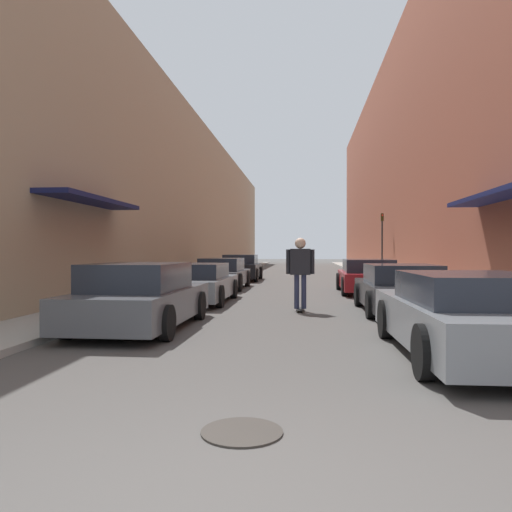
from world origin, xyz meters
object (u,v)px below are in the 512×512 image
Objects in this scene: parked_car_left_3 at (241,268)px; parked_car_right_1 at (400,289)px; parked_car_right_2 at (367,277)px; traffic_light at (382,237)px; parked_car_left_1 at (196,283)px; parked_car_left_2 at (223,274)px; parked_car_right_0 at (468,315)px; parked_car_left_0 at (140,297)px; skateboarder at (300,266)px; manhole_cover at (242,432)px.

parked_car_left_3 is 1.01× the size of parked_car_right_1.
parked_car_right_2 is 1.22× the size of traffic_light.
parked_car_left_1 is at bearing -116.46° from traffic_light.
parked_car_right_0 is (5.65, -12.44, 0.00)m from parked_car_left_2.
parked_car_left_1 is 1.19× the size of traffic_light.
parked_car_left_1 is at bearing -144.84° from parked_car_right_2.
traffic_light is at bearing 78.87° from parked_car_right_2.
parked_car_left_0 is at bearing -90.22° from parked_car_left_1.
skateboarder is 0.51× the size of traffic_light.
skateboarder reaches higher than parked_car_left_3.
parked_car_right_1 is at bearing -18.48° from parked_car_left_1.
skateboarder reaches higher than parked_car_left_2.
manhole_cover is at bearing -92.87° from skateboarder.
parked_car_left_0 is 16.01m from parked_car_left_3.
skateboarder is (3.19, -7.23, 0.55)m from parked_car_left_2.
manhole_cover is at bearing -101.15° from traffic_light.
parked_car_left_3 is at bearing 97.26° from manhole_cover.
parked_car_right_0 reaches higher than parked_car_left_1.
parked_car_left_0 is 6.25× the size of manhole_cover.
parked_car_left_3 is (0.03, 5.69, 0.04)m from parked_car_left_2.
parked_car_right_2 is at bearing 90.37° from parked_car_right_0.
parked_car_left_3 is 9.04m from parked_car_right_2.
parked_car_right_1 is at bearing 89.77° from parked_car_right_0.
skateboarder is (3.13, 3.09, 0.53)m from parked_car_left_0.
traffic_light reaches higher than parked_car_right_0.
parked_car_left_3 is 2.25× the size of skateboarder.
parked_car_left_3 is 13.31m from skateboarder.
manhole_cover is at bearing -63.44° from parked_car_left_0.
parked_car_left_1 is at bearing 161.52° from parked_car_right_1.
traffic_light is at bearing 31.05° from parked_car_left_3.
parked_car_right_1 is 9.04m from manhole_cover.
parked_car_left_3 reaches higher than parked_car_right_0.
parked_car_right_2 is 14.58m from manhole_cover.
manhole_cover is (-2.89, -3.29, -0.60)m from parked_car_right_0.
parked_car_left_1 is 1.03× the size of parked_car_left_3.
parked_car_left_3 is at bearing 89.69° from parked_car_left_2.
parked_car_right_0 reaches higher than manhole_cover.
parked_car_left_1 is at bearing 148.52° from skateboarder.
parked_car_right_1 is (5.67, -7.20, -0.02)m from parked_car_left_2.
parked_car_left_2 reaches higher than parked_car_right_1.
parked_car_right_0 is at bearing -89.63° from parked_car_right_2.
parked_car_left_0 is at bearing -150.89° from parked_car_right_1.
parked_car_left_0 reaches higher than parked_car_right_1.
parked_car_left_0 is 1.00× the size of parked_car_left_2.
parked_car_right_0 is 1.28× the size of traffic_light.
parked_car_left_0 is 6.08m from manhole_cover.
parked_car_left_2 is (-0.08, 5.33, 0.03)m from parked_car_left_1.
parked_car_left_2 is 7.92m from skateboarder.
parked_car_left_2 is 13.22m from traffic_light.
skateboarder is (-2.47, 5.21, 0.55)m from parked_car_right_0.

